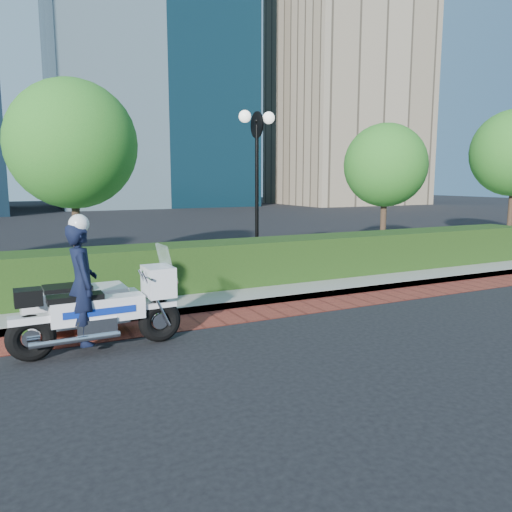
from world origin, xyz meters
name	(u,v)px	position (x,y,z in m)	size (l,w,h in m)	color
ground	(338,328)	(0.00, 0.00, 0.00)	(120.00, 120.00, 0.00)	black
brick_strip	(294,308)	(0.00, 1.50, 0.01)	(60.00, 1.00, 0.01)	maroon
sidewalk	(212,269)	(0.00, 6.00, 0.07)	(60.00, 8.00, 0.15)	gray
hedge_main	(249,262)	(0.00, 3.60, 0.65)	(18.00, 1.20, 1.00)	black
lamppost	(257,165)	(1.00, 5.20, 2.96)	(1.02, 0.70, 4.21)	black
tree_b	(72,145)	(-3.50, 6.50, 3.43)	(3.20, 3.20, 4.89)	#332319
tree_c	(385,165)	(6.50, 6.50, 3.05)	(2.80, 2.80, 4.30)	#332319
tower_right	(348,70)	(28.00, 38.00, 14.00)	(14.00, 12.00, 28.00)	gray
police_motorcycle	(86,301)	(-4.04, 0.99, 0.71)	(2.57, 1.81, 2.08)	black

